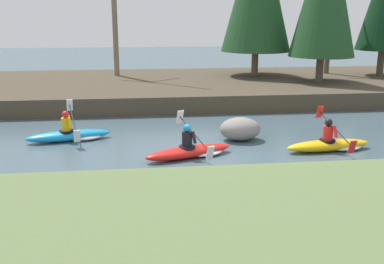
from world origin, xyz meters
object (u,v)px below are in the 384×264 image
object	(u,v)px
kayaker_middle	(192,150)
boulder_midstream	(240,129)
kayaker_trailing	(72,135)
kayaker_lead	(332,144)

from	to	relation	value
kayaker_middle	boulder_midstream	xyz separation A→B (m)	(1.78, 1.60, 0.18)
kayaker_middle	kayaker_trailing	xyz separation A→B (m)	(-3.72, 2.21, 0.00)
boulder_midstream	kayaker_trailing	bearing A→B (deg)	173.72
kayaker_middle	boulder_midstream	size ratio (longest dim) A/B	2.04
boulder_midstream	kayaker_middle	bearing A→B (deg)	-137.89
kayaker_middle	kayaker_trailing	world-z (taller)	same
kayaker_lead	kayaker_trailing	bearing A→B (deg)	158.40
kayaker_trailing	boulder_midstream	xyz separation A→B (m)	(5.49, -0.60, 0.18)
kayaker_trailing	kayaker_middle	bearing A→B (deg)	-44.12
kayaker_middle	kayaker_lead	bearing A→B (deg)	-18.47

